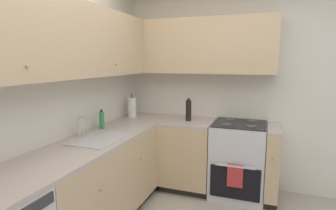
{
  "coord_description": "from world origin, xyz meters",
  "views": [
    {
      "loc": [
        -1.71,
        -0.38,
        1.62
      ],
      "look_at": [
        0.96,
        0.58,
        1.17
      ],
      "focal_mm": 29.41,
      "sensor_mm": 36.0,
      "label": 1
    }
  ],
  "objects": [
    {
      "name": "oven_range",
      "position": [
        1.57,
        -0.1,
        0.45
      ],
      "size": [
        0.68,
        0.62,
        1.03
      ],
      "color": "silver",
      "rests_on": "ground_plane"
    },
    {
      "name": "faucet",
      "position": [
        0.47,
        1.31,
        1.01
      ],
      "size": [
        0.07,
        0.16,
        0.21
      ],
      "color": "silver",
      "rests_on": "countertop_back"
    },
    {
      "name": "sink",
      "position": [
        0.47,
        1.1,
        0.84
      ],
      "size": [
        0.57,
        0.4,
        0.1
      ],
      "color": "#B7B7BC",
      "rests_on": "countertop_back"
    },
    {
      "name": "upper_cabinets_right",
      "position": [
        1.7,
        0.47,
        1.8
      ],
      "size": [
        0.32,
        1.92,
        0.66
      ],
      "color": "tan"
    },
    {
      "name": "oil_bottle",
      "position": [
        1.56,
        0.52,
        1.02
      ],
      "size": [
        0.07,
        0.07,
        0.28
      ],
      "color": "black",
      "rests_on": "countertop_right"
    },
    {
      "name": "upper_cabinets_back",
      "position": [
        0.25,
        1.27,
        1.8
      ],
      "size": [
        2.57,
        0.34,
        0.66
      ],
      "color": "tan"
    },
    {
      "name": "countertop_back",
      "position": [
        0.41,
        1.13,
        0.87
      ],
      "size": [
        2.89,
        0.6,
        0.03
      ],
      "primitive_type": "cube",
      "color": "#B7A89E",
      "rests_on": "lower_cabinets_back"
    },
    {
      "name": "wall_back",
      "position": [
        0.0,
        1.45,
        1.27
      ],
      "size": [
        3.81,
        0.05,
        2.53
      ],
      "primitive_type": "cube",
      "color": "silver",
      "rests_on": "ground_plane"
    },
    {
      "name": "soap_bottle",
      "position": [
        0.83,
        1.31,
        0.98
      ],
      "size": [
        0.06,
        0.06,
        0.21
      ],
      "color": "#338C4C",
      "rests_on": "countertop_back"
    },
    {
      "name": "lower_cabinets_back",
      "position": [
        0.41,
        1.13,
        0.43
      ],
      "size": [
        1.68,
        0.62,
        0.85
      ],
      "color": "tan",
      "rests_on": "ground_plane"
    },
    {
      "name": "paper_towel_roll",
      "position": [
        1.52,
        1.29,
        1.02
      ],
      "size": [
        0.11,
        0.11,
        0.32
      ],
      "color": "white",
      "rests_on": "countertop_back"
    },
    {
      "name": "wall_right",
      "position": [
        1.88,
        0.0,
        1.27
      ],
      "size": [
        0.05,
        2.96,
        2.53
      ],
      "primitive_type": "cube",
      "color": "silver",
      "rests_on": "ground_plane"
    },
    {
      "name": "lower_cabinets_right",
      "position": [
        1.56,
        0.33,
        0.43
      ],
      "size": [
        0.62,
        1.38,
        0.85
      ],
      "color": "tan",
      "rests_on": "ground_plane"
    },
    {
      "name": "countertop_right",
      "position": [
        1.56,
        0.33,
        0.87
      ],
      "size": [
        0.6,
        1.38,
        0.03
      ],
      "color": "#B7A89E",
      "rests_on": "lower_cabinets_right"
    }
  ]
}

